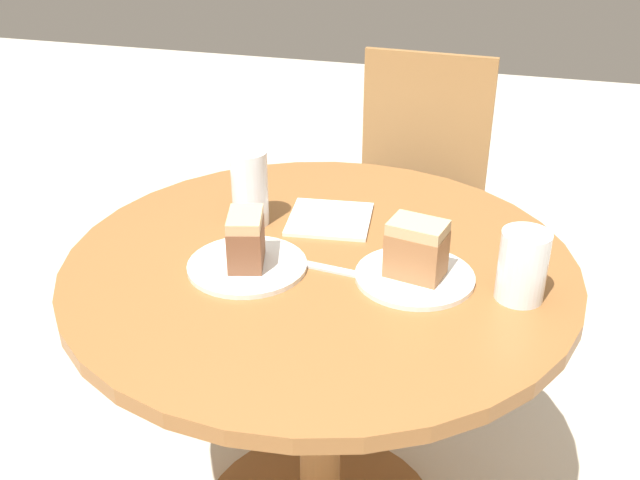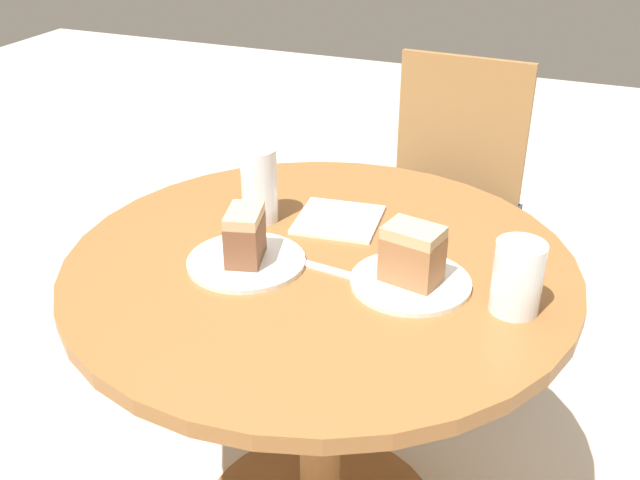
{
  "view_description": "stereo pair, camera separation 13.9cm",
  "coord_description": "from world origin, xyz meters",
  "px_view_note": "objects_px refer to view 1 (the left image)",
  "views": [
    {
      "loc": [
        0.33,
        -1.19,
        1.41
      ],
      "look_at": [
        0.0,
        0.0,
        0.75
      ],
      "focal_mm": 42.0,
      "sensor_mm": 36.0,
      "label": 1
    },
    {
      "loc": [
        0.46,
        -1.14,
        1.41
      ],
      "look_at": [
        0.0,
        0.0,
        0.75
      ],
      "focal_mm": 42.0,
      "sensor_mm": 36.0,
      "label": 2
    }
  ],
  "objects_px": {
    "plate_near": "(415,277)",
    "glass_lemonade": "(250,192)",
    "plate_far": "(247,266)",
    "chair": "(413,202)",
    "cake_slice_near": "(417,249)",
    "cake_slice_far": "(246,239)",
    "glass_water": "(522,269)"
  },
  "relations": [
    {
      "from": "plate_far",
      "to": "plate_near",
      "type": "bearing_deg",
      "value": 8.15
    },
    {
      "from": "plate_far",
      "to": "glass_lemonade",
      "type": "relative_size",
      "value": 1.41
    },
    {
      "from": "cake_slice_far",
      "to": "plate_near",
      "type": "bearing_deg",
      "value": 8.15
    },
    {
      "from": "cake_slice_near",
      "to": "chair",
      "type": "bearing_deg",
      "value": 98.52
    },
    {
      "from": "plate_far",
      "to": "glass_water",
      "type": "bearing_deg",
      "value": 3.64
    },
    {
      "from": "plate_near",
      "to": "glass_lemonade",
      "type": "relative_size",
      "value": 1.38
    },
    {
      "from": "glass_lemonade",
      "to": "plate_near",
      "type": "bearing_deg",
      "value": -20.27
    },
    {
      "from": "glass_lemonade",
      "to": "glass_water",
      "type": "xyz_separation_m",
      "value": [
        0.54,
        -0.15,
        -0.01
      ]
    },
    {
      "from": "chair",
      "to": "plate_far",
      "type": "bearing_deg",
      "value": -98.49
    },
    {
      "from": "plate_near",
      "to": "plate_far",
      "type": "distance_m",
      "value": 0.31
    },
    {
      "from": "cake_slice_near",
      "to": "glass_lemonade",
      "type": "height_order",
      "value": "glass_lemonade"
    },
    {
      "from": "plate_near",
      "to": "glass_lemonade",
      "type": "xyz_separation_m",
      "value": [
        -0.36,
        0.13,
        0.06
      ]
    },
    {
      "from": "cake_slice_far",
      "to": "glass_lemonade",
      "type": "relative_size",
      "value": 0.68
    },
    {
      "from": "chair",
      "to": "glass_lemonade",
      "type": "height_order",
      "value": "chair"
    },
    {
      "from": "cake_slice_near",
      "to": "cake_slice_far",
      "type": "distance_m",
      "value": 0.31
    },
    {
      "from": "plate_near",
      "to": "plate_far",
      "type": "height_order",
      "value": "same"
    },
    {
      "from": "chair",
      "to": "cake_slice_near",
      "type": "distance_m",
      "value": 0.91
    },
    {
      "from": "plate_far",
      "to": "glass_lemonade",
      "type": "height_order",
      "value": "glass_lemonade"
    },
    {
      "from": "plate_far",
      "to": "cake_slice_near",
      "type": "xyz_separation_m",
      "value": [
        0.3,
        0.04,
        0.06
      ]
    },
    {
      "from": "plate_far",
      "to": "glass_water",
      "type": "relative_size",
      "value": 1.75
    },
    {
      "from": "plate_far",
      "to": "glass_water",
      "type": "distance_m",
      "value": 0.49
    },
    {
      "from": "chair",
      "to": "cake_slice_near",
      "type": "bearing_deg",
      "value": -78.6
    },
    {
      "from": "plate_near",
      "to": "plate_far",
      "type": "xyz_separation_m",
      "value": [
        -0.3,
        -0.04,
        0.0
      ]
    },
    {
      "from": "chair",
      "to": "cake_slice_far",
      "type": "xyz_separation_m",
      "value": [
        -0.18,
        -0.89,
        0.31
      ]
    },
    {
      "from": "chair",
      "to": "glass_water",
      "type": "bearing_deg",
      "value": -67.27
    },
    {
      "from": "plate_near",
      "to": "glass_lemonade",
      "type": "bearing_deg",
      "value": 159.73
    },
    {
      "from": "chair",
      "to": "cake_slice_far",
      "type": "distance_m",
      "value": 0.96
    },
    {
      "from": "chair",
      "to": "glass_water",
      "type": "xyz_separation_m",
      "value": [
        0.31,
        -0.86,
        0.3
      ]
    },
    {
      "from": "cake_slice_far",
      "to": "chair",
      "type": "bearing_deg",
      "value": 78.63
    },
    {
      "from": "plate_far",
      "to": "cake_slice_near",
      "type": "relative_size",
      "value": 1.98
    },
    {
      "from": "glass_lemonade",
      "to": "glass_water",
      "type": "bearing_deg",
      "value": -15.03
    },
    {
      "from": "plate_near",
      "to": "glass_lemonade",
      "type": "height_order",
      "value": "glass_lemonade"
    }
  ]
}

